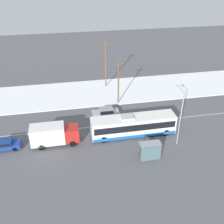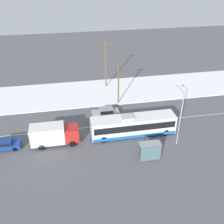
% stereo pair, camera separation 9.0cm
% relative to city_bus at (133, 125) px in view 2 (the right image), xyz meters
% --- Properties ---
extents(ground_plane, '(120.00, 120.00, 0.00)m').
position_rel_city_bus_xyz_m(ground_plane, '(-0.01, 3.06, -1.56)').
color(ground_plane, '#56565B').
extents(snow_lot, '(80.00, 11.16, 0.12)m').
position_rel_city_bus_xyz_m(snow_lot, '(-0.01, 14.74, -1.50)').
color(snow_lot, white).
rests_on(snow_lot, ground_plane).
extents(lane_marking_center, '(60.00, 0.12, 0.00)m').
position_rel_city_bus_xyz_m(lane_marking_center, '(-0.01, 3.06, -1.56)').
color(lane_marking_center, silver).
rests_on(lane_marking_center, ground_plane).
extents(city_bus, '(12.13, 2.57, 3.20)m').
position_rel_city_bus_xyz_m(city_bus, '(0.00, 0.00, 0.00)').
color(city_bus, white).
rests_on(city_bus, ground_plane).
extents(box_truck, '(6.45, 2.30, 3.00)m').
position_rel_city_bus_xyz_m(box_truck, '(-11.22, -0.16, 0.09)').
color(box_truck, silver).
rests_on(box_truck, ground_plane).
extents(sedan_car, '(4.37, 1.80, 1.49)m').
position_rel_city_bus_xyz_m(sedan_car, '(-3.03, 5.74, -0.75)').
color(sedan_car, '#9E9EA3').
rests_on(sedan_car, ground_plane).
extents(parked_car_near_truck, '(4.02, 1.80, 1.33)m').
position_rel_city_bus_xyz_m(parked_car_near_truck, '(-17.77, 0.06, -0.83)').
color(parked_car_near_truck, navy).
rests_on(parked_car_near_truck, ground_plane).
extents(pedestrian_at_stop, '(0.64, 0.29, 1.79)m').
position_rel_city_bus_xyz_m(pedestrian_at_stop, '(0.96, -4.22, -0.46)').
color(pedestrian_at_stop, '#23232D').
rests_on(pedestrian_at_stop, ground_plane).
extents(bus_shelter, '(2.69, 1.20, 2.40)m').
position_rel_city_bus_xyz_m(bus_shelter, '(0.71, -5.78, 0.11)').
color(bus_shelter, gray).
rests_on(bus_shelter, ground_plane).
extents(streetlamp, '(0.36, 2.47, 8.05)m').
position_rel_city_bus_xyz_m(streetlamp, '(5.40, -2.90, 3.45)').
color(streetlamp, '#9EA3A8').
rests_on(streetlamp, ground_plane).
extents(utility_pole_roadside, '(1.80, 0.24, 7.82)m').
position_rel_city_bus_xyz_m(utility_pole_roadside, '(-0.09, 9.80, 2.53)').
color(utility_pole_roadside, brown).
rests_on(utility_pole_roadside, ground_plane).
extents(utility_pole_snowlot, '(1.80, 0.24, 9.18)m').
position_rel_city_bus_xyz_m(utility_pole_snowlot, '(-1.05, 17.12, 3.22)').
color(utility_pole_snowlot, brown).
rests_on(utility_pole_snowlot, ground_plane).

